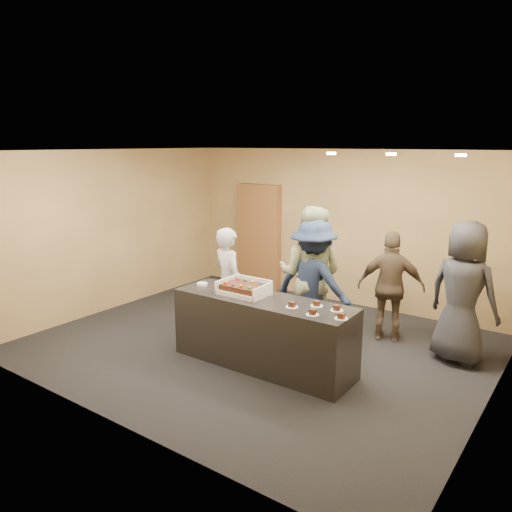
# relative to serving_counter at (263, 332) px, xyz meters

# --- Properties ---
(room) EXTENTS (6.04, 6.00, 2.70)m
(room) POSITION_rel_serving_counter_xyz_m (-0.43, 0.50, 0.90)
(room) COLOR black
(room) RESTS_ON ground
(serving_counter) EXTENTS (2.40, 0.72, 0.90)m
(serving_counter) POSITION_rel_serving_counter_xyz_m (0.00, 0.00, 0.00)
(serving_counter) COLOR black
(serving_counter) RESTS_ON floor
(storage_cabinet) EXTENTS (0.92, 0.15, 2.03)m
(storage_cabinet) POSITION_rel_serving_counter_xyz_m (-2.12, 2.91, 0.56)
(storage_cabinet) COLOR brown
(storage_cabinet) RESTS_ON floor
(cake_box) EXTENTS (0.62, 0.43, 0.18)m
(cake_box) POSITION_rel_serving_counter_xyz_m (-0.30, 0.02, 0.49)
(cake_box) COLOR white
(cake_box) RESTS_ON serving_counter
(sheet_cake) EXTENTS (0.53, 0.36, 0.11)m
(sheet_cake) POSITION_rel_serving_counter_xyz_m (-0.30, -0.00, 0.55)
(sheet_cake) COLOR black
(sheet_cake) RESTS_ON cake_box
(plate_stack) EXTENTS (0.14, 0.14, 0.04)m
(plate_stack) POSITION_rel_serving_counter_xyz_m (-1.00, -0.01, 0.47)
(plate_stack) COLOR white
(plate_stack) RESTS_ON serving_counter
(slice_a) EXTENTS (0.15, 0.15, 0.07)m
(slice_a) POSITION_rel_serving_counter_xyz_m (0.48, -0.09, 0.47)
(slice_a) COLOR white
(slice_a) RESTS_ON serving_counter
(slice_b) EXTENTS (0.15, 0.15, 0.07)m
(slice_b) POSITION_rel_serving_counter_xyz_m (0.70, 0.12, 0.47)
(slice_b) COLOR white
(slice_b) RESTS_ON serving_counter
(slice_c) EXTENTS (0.15, 0.15, 0.07)m
(slice_c) POSITION_rel_serving_counter_xyz_m (0.81, -0.18, 0.47)
(slice_c) COLOR white
(slice_c) RESTS_ON serving_counter
(slice_d) EXTENTS (0.15, 0.15, 0.07)m
(slice_d) POSITION_rel_serving_counter_xyz_m (0.97, 0.11, 0.47)
(slice_d) COLOR white
(slice_d) RESTS_ON serving_counter
(slice_e) EXTENTS (0.15, 0.15, 0.07)m
(slice_e) POSITION_rel_serving_counter_xyz_m (1.13, -0.11, 0.47)
(slice_e) COLOR white
(slice_e) RESTS_ON serving_counter
(person_server_grey) EXTENTS (0.69, 0.57, 1.63)m
(person_server_grey) POSITION_rel_serving_counter_xyz_m (-0.99, 0.55, 0.36)
(person_server_grey) COLOR #AEADB3
(person_server_grey) RESTS_ON floor
(person_sage_man) EXTENTS (1.10, 0.95, 1.96)m
(person_sage_man) POSITION_rel_serving_counter_xyz_m (0.06, 1.09, 0.53)
(person_sage_man) COLOR gray
(person_sage_man) RESTS_ON floor
(person_navy_man) EXTENTS (1.16, 0.67, 1.79)m
(person_navy_man) POSITION_rel_serving_counter_xyz_m (0.18, 0.97, 0.45)
(person_navy_man) COLOR #19243E
(person_navy_man) RESTS_ON floor
(person_brown_extra) EXTENTS (1.01, 0.66, 1.60)m
(person_brown_extra) POSITION_rel_serving_counter_xyz_m (0.99, 1.77, 0.35)
(person_brown_extra) COLOR brown
(person_brown_extra) RESTS_ON floor
(person_dark_suit) EXTENTS (1.02, 0.79, 1.86)m
(person_dark_suit) POSITION_rel_serving_counter_xyz_m (2.01, 1.60, 0.48)
(person_dark_suit) COLOR #24252A
(person_dark_suit) RESTS_ON floor
(ceiling_spotlights) EXTENTS (1.72, 0.12, 0.03)m
(ceiling_spotlights) POSITION_rel_serving_counter_xyz_m (1.17, 1.00, 2.22)
(ceiling_spotlights) COLOR #FFEAC6
(ceiling_spotlights) RESTS_ON ceiling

